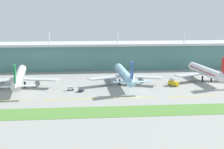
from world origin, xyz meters
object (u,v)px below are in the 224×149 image
Objects in this scene: airliner_middle at (124,74)px; airliner_far at (206,72)px; airliner_near at (19,77)px; baggage_cart at (70,88)px; fuel_truck at (173,82)px; pushback_tug at (81,90)px.

airliner_far is at bearing 5.90° from airliner_middle.
airliner_far is (123.81, 8.92, -0.01)m from airliner_near.
airliner_middle is at bearing -174.10° from airliner_far.
fuel_truck is at bearing 6.09° from baggage_cart.
airliner_middle is 31.79m from fuel_truck.
airliner_near and airliner_far have the same top height.
fuel_truck is at bearing -3.00° from airliner_near.
fuel_truck is 1.93× the size of baggage_cart.
baggage_cart is at bearing -20.64° from airliner_near.
baggage_cart is (-6.52, 3.47, 0.16)m from pushback_tug.
pushback_tug is (-85.44, -24.39, -5.34)m from airliner_far.
airliner_near is 124.13m from airliner_far.
airliner_near reaches higher than fuel_truck.
airliner_middle is (66.29, 2.97, -0.01)m from airliner_near.
airliner_middle is 17.01× the size of baggage_cart.
airliner_middle is at bearing 2.57° from airliner_near.
airliner_middle is 33.89m from pushback_tug.
fuel_truck is 65.29m from baggage_cart.
fuel_truck is (-27.05, -13.99, -4.18)m from airliner_far.
airliner_near is 41.71m from pushback_tug.
baggage_cart is (-34.44, -14.97, -5.19)m from airliner_middle.
airliner_middle reaches higher than pushback_tug.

